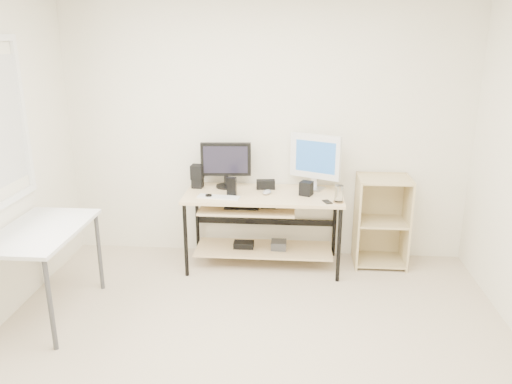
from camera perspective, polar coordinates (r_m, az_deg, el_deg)
The scene contains 16 objects.
room at distance 3.07m, azimuth -3.58°, elevation 0.90°, with size 4.01×4.01×2.62m.
desk at distance 4.83m, azimuth 0.56°, elevation -2.53°, with size 1.50×0.65×0.75m.
side_table at distance 4.27m, azimuth -23.36°, elevation -4.91°, with size 0.60×1.00×0.75m.
shelf_unit at distance 5.08m, azimuth 14.07°, elevation -3.11°, with size 0.50×0.40×0.90m.
black_monitor at distance 4.89m, azimuth -3.46°, elevation 3.44°, with size 0.49×0.20×0.45m.
white_imac at distance 4.83m, azimuth 6.79°, elevation 3.88°, with size 0.48×0.26×0.54m.
keyboard at distance 4.64m, azimuth -4.28°, elevation -0.58°, with size 0.39×0.11×0.01m, color silver.
mouse at distance 4.73m, azimuth 1.27°, elevation -0.01°, with size 0.07×0.12×0.04m, color #B2B2B7.
center_speaker at distance 4.88m, azimuth 1.11°, elevation 0.86°, with size 0.18×0.08×0.09m, color black.
speaker_left at distance 4.94m, azimuth -6.72°, elevation 1.86°, with size 0.12×0.12×0.23m.
speaker_right at distance 4.71m, azimuth 5.76°, elevation 0.42°, with size 0.11×0.11×0.13m, color black.
audio_controller at distance 4.67m, azimuth -2.79°, elevation 0.62°, with size 0.09×0.06×0.18m, color black.
volume_puck at distance 4.66m, azimuth -5.44°, elevation -0.46°, with size 0.06×0.06×0.03m, color black.
smartphone at distance 4.55m, azimuth 8.14°, elevation -1.12°, with size 0.06×0.11×0.01m, color black.
coaster at distance 4.56m, azimuth 9.40°, elevation -1.12°, with size 0.10×0.10×0.01m, color #987244.
drinking_glass at distance 4.54m, azimuth 9.45°, elevation -0.18°, with size 0.08×0.08×0.15m, color white.
Camera 1 is at (0.28, -2.87, 2.19)m, focal length 35.00 mm.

